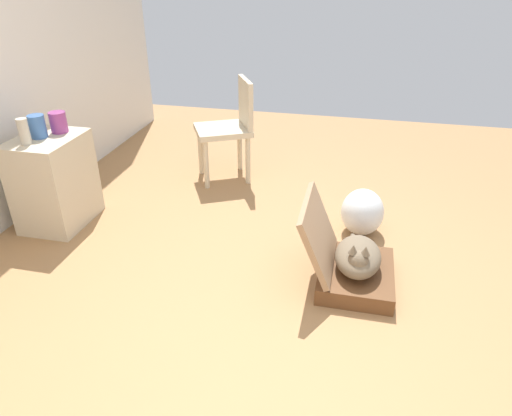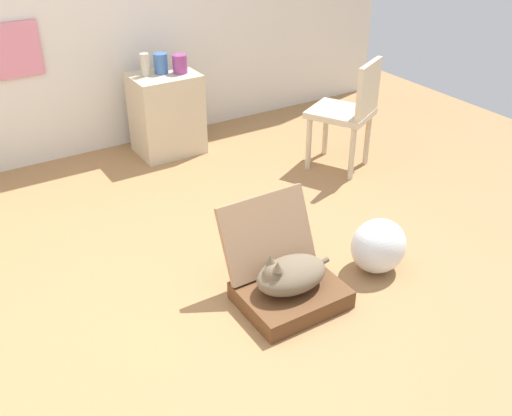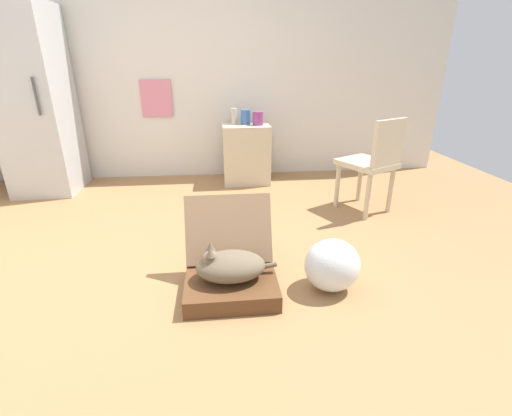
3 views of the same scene
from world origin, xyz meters
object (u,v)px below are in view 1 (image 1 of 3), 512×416
suitcase_base (356,275)px  vase_tall (24,131)px  chair (230,126)px  vase_round (37,126)px  plastic_bag_white (362,212)px  vase_short (58,122)px  cat (358,257)px  side_table (54,181)px

suitcase_base → vase_tall: bearing=86.4°
suitcase_base → chair: (1.37, 1.19, 0.44)m
vase_round → plastic_bag_white: bearing=-81.3°
plastic_bag_white → vase_short: size_ratio=2.33×
suitcase_base → vase_round: 2.41m
cat → vase_tall: bearing=86.1°
suitcase_base → vase_round: bearing=83.0°
plastic_bag_white → vase_round: bearing=98.7°
suitcase_base → cat: bearing=178.0°
plastic_bag_white → vase_short: 2.31m
cat → vase_short: bearing=79.1°
suitcase_base → plastic_bag_white: bearing=-1.1°
side_table → vase_short: bearing=-16.4°
suitcase_base → vase_short: (0.41, 2.21, 0.70)m
vase_short → side_table: bearing=163.6°
vase_short → suitcase_base: bearing=-100.6°
vase_short → chair: chair is taller
suitcase_base → side_table: size_ratio=0.83×
side_table → cat: bearing=-97.4°
side_table → suitcase_base: bearing=-97.1°
plastic_bag_white → suitcase_base: bearing=178.9°
plastic_bag_white → vase_round: (-0.35, 2.30, 0.59)m
plastic_bag_white → side_table: side_table is taller
vase_tall → chair: chair is taller
vase_tall → vase_round: size_ratio=1.10×
chair → cat: bearing=13.2°
suitcase_base → vase_tall: vase_tall is taller
vase_short → vase_round: vase_round is taller
vase_round → suitcase_base: bearing=-97.0°
vase_tall → vase_short: size_ratio=1.20×
suitcase_base → plastic_bag_white: (0.63, -0.01, 0.11)m
side_table → chair: 1.53m
vase_tall → vase_short: (0.27, -0.08, -0.01)m
plastic_bag_white → vase_short: (-0.22, 2.22, 0.59)m
plastic_bag_white → vase_round: 2.40m
suitcase_base → plastic_bag_white: 0.64m
plastic_bag_white → vase_short: vase_short is taller
cat → vase_round: 2.37m
cat → chair: chair is taller
side_table → vase_round: bearing=90.0°
cat → plastic_bag_white: size_ratio=1.44×
vase_tall → side_table: bearing=-17.7°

